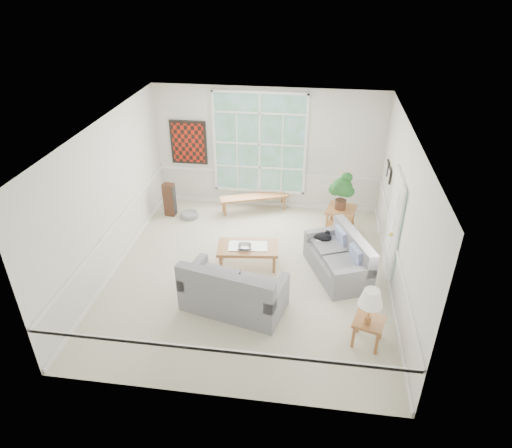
{
  "coord_description": "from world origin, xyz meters",
  "views": [
    {
      "loc": [
        1.15,
        -7.34,
        5.49
      ],
      "look_at": [
        0.1,
        0.2,
        1.05
      ],
      "focal_mm": 32.0,
      "sensor_mm": 36.0,
      "label": 1
    }
  ],
  "objects_px": {
    "end_table": "(340,220)",
    "side_table": "(367,331)",
    "loveseat_front": "(234,285)",
    "coffee_table": "(248,256)",
    "loveseat_right": "(338,255)"
  },
  "relations": [
    {
      "from": "loveseat_front",
      "to": "end_table",
      "type": "distance_m",
      "value": 3.52
    },
    {
      "from": "coffee_table",
      "to": "side_table",
      "type": "xyz_separation_m",
      "value": [
        2.27,
        -1.91,
        0.01
      ]
    },
    {
      "from": "loveseat_front",
      "to": "side_table",
      "type": "distance_m",
      "value": 2.4
    },
    {
      "from": "end_table",
      "to": "side_table",
      "type": "xyz_separation_m",
      "value": [
        0.38,
        -3.52,
        -0.07
      ]
    },
    {
      "from": "side_table",
      "to": "end_table",
      "type": "bearing_deg",
      "value": 96.15
    },
    {
      "from": "loveseat_right",
      "to": "coffee_table",
      "type": "distance_m",
      "value": 1.81
    },
    {
      "from": "loveseat_front",
      "to": "coffee_table",
      "type": "relative_size",
      "value": 1.46
    },
    {
      "from": "loveseat_right",
      "to": "end_table",
      "type": "xyz_separation_m",
      "value": [
        0.09,
        1.65,
        -0.13
      ]
    },
    {
      "from": "loveseat_right",
      "to": "side_table",
      "type": "height_order",
      "value": "loveseat_right"
    },
    {
      "from": "loveseat_front",
      "to": "side_table",
      "type": "relative_size",
      "value": 3.73
    },
    {
      "from": "end_table",
      "to": "side_table",
      "type": "bearing_deg",
      "value": -83.85
    },
    {
      "from": "side_table",
      "to": "loveseat_front",
      "type": "bearing_deg",
      "value": 165.83
    },
    {
      "from": "coffee_table",
      "to": "loveseat_front",
      "type": "bearing_deg",
      "value": -98.4
    },
    {
      "from": "loveseat_right",
      "to": "end_table",
      "type": "height_order",
      "value": "loveseat_right"
    },
    {
      "from": "coffee_table",
      "to": "end_table",
      "type": "height_order",
      "value": "end_table"
    }
  ]
}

